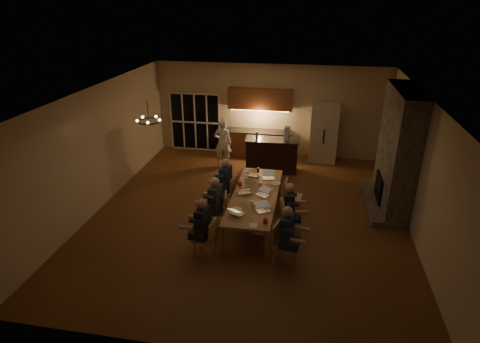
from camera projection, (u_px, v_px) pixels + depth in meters
The scene contains 43 objects.
floor at pixel (249, 214), 10.54m from camera, with size 9.00×9.00×0.00m, color brown.
back_wall at pixel (270, 111), 13.96m from camera, with size 8.00×0.04×3.20m, color #C4AB8A.
left_wall at pixel (99, 148), 10.55m from camera, with size 0.04×9.00×3.20m, color #C4AB8A.
right_wall at pixel (421, 169), 9.23m from camera, with size 0.04×9.00×3.20m, color #C4AB8A.
ceiling at pixel (250, 93), 9.24m from camera, with size 8.00×9.00×0.04m, color white.
french_doors at pixel (195, 122), 14.58m from camera, with size 1.86×0.08×2.10m, color black.
fireplace at pixel (397, 150), 10.37m from camera, with size 0.58×2.50×3.20m, color #756C5C.
kitchenette at pixel (260, 124), 13.89m from camera, with size 2.24×0.68×2.40m, color brown, non-canonical shape.
refrigerator at pixel (324, 133), 13.56m from camera, with size 0.90×0.68×2.00m, color beige.
dining_table at pixel (255, 208), 10.08m from camera, with size 1.10×3.25×0.75m, color #BD7F4B.
bar_island at pixel (272, 155), 12.97m from camera, with size 1.73×0.68×1.08m, color black.
chair_left_near at pixel (205, 238), 8.70m from camera, with size 0.44×0.44×0.89m, color tan, non-canonical shape.
chair_left_mid at pixel (218, 211), 9.81m from camera, with size 0.44×0.44×0.89m, color tan, non-canonical shape.
chair_left_far at pixel (227, 191), 10.78m from camera, with size 0.44×0.44×0.89m, color tan, non-canonical shape.
chair_right_near at pixel (285, 244), 8.50m from camera, with size 0.44×0.44×0.89m, color tan, non-canonical shape.
chair_right_mid at pixel (290, 218), 9.49m from camera, with size 0.44×0.44×0.89m, color tan, non-canonical shape.
chair_right_far at pixel (293, 196), 10.50m from camera, with size 0.44×0.44×0.89m, color tan, non-canonical shape.
person_left_near at pixel (203, 228), 8.63m from camera, with size 0.60×0.60×1.38m, color #20222A, non-canonical shape.
person_right_near at pixel (286, 236), 8.33m from camera, with size 0.60×0.60×1.38m, color #1B2E45, non-canonical shape.
person_left_mid at pixel (216, 204), 9.62m from camera, with size 0.60×0.60×1.38m, color #3D4448, non-canonical shape.
person_right_mid at pixel (289, 210), 9.34m from camera, with size 0.60×0.60×1.38m, color #20222A, non-canonical shape.
person_left_far at pixel (226, 183), 10.68m from camera, with size 0.60×0.60×1.38m, color #1B2E45, non-canonical shape.
standing_person at pixel (223, 143), 13.26m from camera, with size 0.58×0.38×1.60m, color white.
chandelier at pixel (149, 121), 8.78m from camera, with size 0.53×0.53×0.03m, color black.
laptop_a at pixel (237, 209), 9.02m from camera, with size 0.32×0.28×0.23m, color silver, non-canonical shape.
laptop_b at pixel (263, 207), 9.13m from camera, with size 0.32×0.28×0.23m, color silver, non-canonical shape.
laptop_c at pixel (243, 189), 9.98m from camera, with size 0.32×0.28×0.23m, color silver, non-canonical shape.
laptop_d at pixel (263, 191), 9.84m from camera, with size 0.32×0.28×0.23m, color silver, non-canonical shape.
laptop_e at pixel (254, 172), 10.93m from camera, with size 0.32×0.28×0.23m, color silver, non-canonical shape.
laptop_f at pixel (269, 175), 10.76m from camera, with size 0.32×0.28×0.23m, color silver, non-canonical shape.
mug_front at pixel (252, 203), 9.43m from camera, with size 0.09×0.09×0.10m, color white.
mug_mid at pixel (260, 184), 10.36m from camera, with size 0.09×0.09×0.10m, color white.
mug_back at pixel (247, 179), 10.63m from camera, with size 0.09×0.09×0.10m, color white.
redcup_near at pixel (265, 221), 8.66m from camera, with size 0.10×0.10×0.12m, color red.
redcup_mid at pixel (240, 184), 10.36m from camera, with size 0.10×0.10×0.12m, color red.
can_silver at pixel (253, 206), 9.25m from camera, with size 0.06×0.06×0.12m, color #B2B2B7.
can_cola at pixel (258, 170), 11.18m from camera, with size 0.07×0.07×0.12m, color #3F0F0C.
plate_near at pixel (266, 207), 9.34m from camera, with size 0.23×0.23×0.02m, color white.
plate_left at pixel (237, 209), 9.22m from camera, with size 0.24×0.24×0.02m, color white.
plate_far at pixel (275, 183), 10.51m from camera, with size 0.28×0.28×0.02m, color white.
notepad at pixel (253, 226), 8.58m from camera, with size 0.16×0.22×0.01m, color white.
bar_bottle at pixel (257, 135), 12.75m from camera, with size 0.08×0.08×0.24m, color #99999E.
bar_blender at pixel (287, 134), 12.58m from camera, with size 0.14×0.14×0.44m, color silver.
Camera 1 is at (1.42, -9.08, 5.27)m, focal length 30.00 mm.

